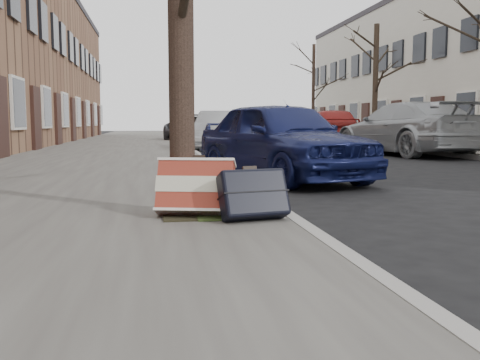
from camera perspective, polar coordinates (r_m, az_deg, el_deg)
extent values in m
plane|color=black|center=(4.64, 23.75, -6.49)|extent=(120.00, 120.00, 0.00)
cube|color=#66635C|center=(18.85, -12.88, 3.22)|extent=(5.00, 70.00, 0.12)
cube|color=gray|center=(21.45, 19.53, 3.36)|extent=(4.00, 70.00, 0.12)
cube|color=black|center=(5.09, -3.48, -3.44)|extent=(0.85, 0.85, 0.02)
cube|color=maroon|center=(4.88, -4.74, -0.81)|extent=(0.76, 0.53, 0.53)
cube|color=black|center=(4.67, 1.43, -1.47)|extent=(0.66, 0.47, 0.47)
imported|color=#121849|center=(9.12, 4.41, 4.31)|extent=(2.74, 4.31, 1.37)
imported|color=#A6AAAD|center=(18.40, -2.06, 5.27)|extent=(2.52, 4.43, 1.38)
imported|color=#38383D|center=(28.03, -4.94, 5.59)|extent=(3.62, 5.53, 1.41)
imported|color=#979A9D|center=(16.83, 17.17, 5.23)|extent=(3.00, 5.67, 1.57)
imported|color=maroon|center=(22.44, 9.45, 5.60)|extent=(2.30, 4.79, 1.58)
cylinder|color=black|center=(24.61, 14.24, 9.95)|extent=(0.24, 0.24, 5.13)
cylinder|color=black|center=(33.32, 7.83, 9.42)|extent=(0.20, 0.20, 5.56)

